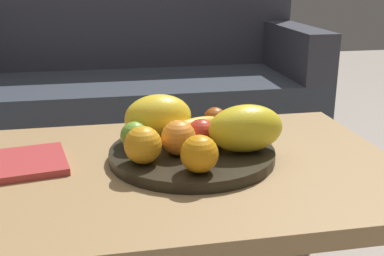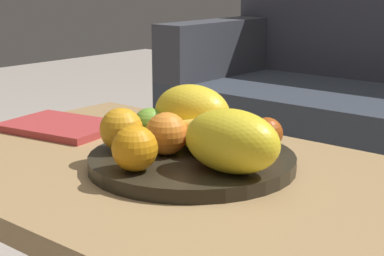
# 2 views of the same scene
# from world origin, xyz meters

# --- Properties ---
(coffee_table) EXTENTS (1.02, 0.67, 0.46)m
(coffee_table) POSITION_xyz_m (0.00, 0.00, 0.41)
(coffee_table) COLOR #A27F51
(coffee_table) RESTS_ON ground_plane
(couch) EXTENTS (1.70, 0.70, 0.90)m
(couch) POSITION_xyz_m (-0.01, 1.27, 0.30)
(couch) COLOR #323842
(couch) RESTS_ON ground_plane
(fruit_bowl) EXTENTS (0.38, 0.38, 0.03)m
(fruit_bowl) POSITION_xyz_m (0.05, 0.03, 0.47)
(fruit_bowl) COLOR black
(fruit_bowl) RESTS_ON coffee_table
(melon_large_front) EXTENTS (0.17, 0.13, 0.11)m
(melon_large_front) POSITION_xyz_m (-0.02, 0.11, 0.54)
(melon_large_front) COLOR yellow
(melon_large_front) RESTS_ON fruit_bowl
(melon_smaller_beside) EXTENTS (0.18, 0.12, 0.11)m
(melon_smaller_beside) POSITION_xyz_m (0.16, -0.01, 0.54)
(melon_smaller_beside) COLOR yellow
(melon_smaller_beside) RESTS_ON fruit_bowl
(orange_front) EXTENTS (0.08, 0.08, 0.08)m
(orange_front) POSITION_xyz_m (-0.07, -0.03, 0.52)
(orange_front) COLOR orange
(orange_front) RESTS_ON fruit_bowl
(orange_left) EXTENTS (0.08, 0.08, 0.08)m
(orange_left) POSITION_xyz_m (0.01, -0.00, 0.52)
(orange_left) COLOR orange
(orange_left) RESTS_ON fruit_bowl
(orange_right) EXTENTS (0.08, 0.08, 0.08)m
(orange_right) POSITION_xyz_m (0.04, -0.10, 0.52)
(orange_right) COLOR orange
(orange_right) RESTS_ON fruit_bowl
(apple_front) EXTENTS (0.07, 0.07, 0.07)m
(apple_front) POSITION_xyz_m (-0.08, 0.05, 0.51)
(apple_front) COLOR #6CA734
(apple_front) RESTS_ON fruit_bowl
(apple_left) EXTENTS (0.07, 0.07, 0.07)m
(apple_left) POSITION_xyz_m (0.07, 0.04, 0.52)
(apple_left) COLOR red
(apple_left) RESTS_ON fruit_bowl
(apple_right) EXTENTS (0.06, 0.06, 0.06)m
(apple_right) POSITION_xyz_m (0.13, 0.15, 0.51)
(apple_right) COLOR #A84815
(apple_right) RESTS_ON fruit_bowl
(banana_bunch) EXTENTS (0.18, 0.10, 0.06)m
(banana_bunch) POSITION_xyz_m (0.07, 0.06, 0.51)
(banana_bunch) COLOR yellow
(banana_bunch) RESTS_ON fruit_bowl
(magazine) EXTENTS (0.28, 0.22, 0.02)m
(magazine) POSITION_xyz_m (-0.36, 0.05, 0.47)
(magazine) COLOR #B93939
(magazine) RESTS_ON coffee_table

